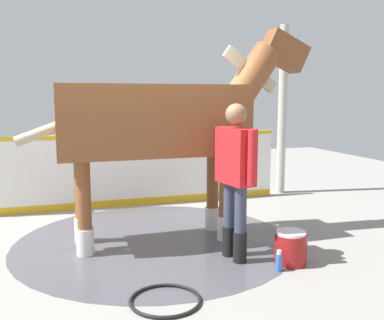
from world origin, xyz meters
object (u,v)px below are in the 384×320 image
object	(u,v)px
wash_bucket	(291,248)
bottle_spray	(279,261)
horse	(164,122)
handler	(235,170)
bottle_shampoo	(277,236)
hose_coil	(165,300)

from	to	relation	value
wash_bucket	bottle_spray	world-z (taller)	wash_bucket
bottle_spray	horse	bearing A→B (deg)	123.14
handler	wash_bucket	xyz separation A→B (m)	(0.52, -0.32, -0.83)
wash_bucket	bottle_spray	distance (m)	0.28
bottle_shampoo	bottle_spray	distance (m)	0.78
hose_coil	horse	bearing A→B (deg)	75.49
bottle_spray	hose_coil	distance (m)	1.34
handler	bottle_spray	bearing A→B (deg)	113.22
horse	bottle_shampoo	size ratio (longest dim) A/B	13.88
handler	bottle_spray	size ratio (longest dim) A/B	7.66
horse	wash_bucket	xyz separation A→B (m)	(1.10, -1.20, -1.32)
hose_coil	bottle_shampoo	bearing A→B (deg)	30.54
hose_coil	handler	bearing A→B (deg)	37.31
bottle_shampoo	hose_coil	world-z (taller)	bottle_shampoo
handler	bottle_shampoo	xyz separation A→B (m)	(0.67, 0.22, -0.89)
wash_bucket	bottle_spray	xyz separation A→B (m)	(-0.22, -0.14, -0.08)
horse	hose_coil	world-z (taller)	horse
horse	handler	xyz separation A→B (m)	(0.58, -0.88, -0.49)
horse	hose_coil	bearing A→B (deg)	-104.07
horse	hose_coil	distance (m)	2.25
bottle_shampoo	bottle_spray	world-z (taller)	bottle_shampoo
horse	bottle_shampoo	distance (m)	1.97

